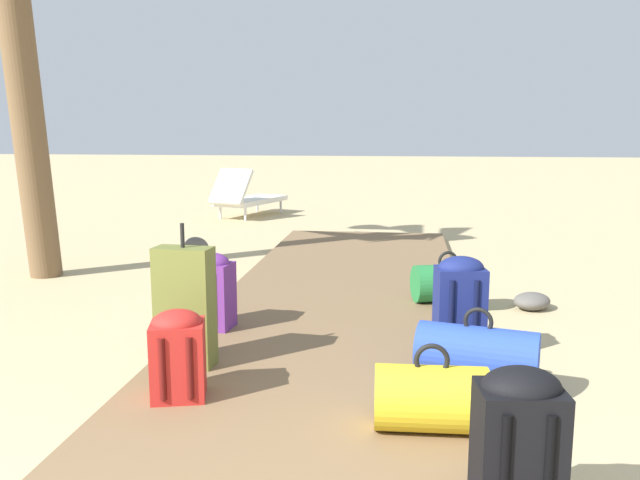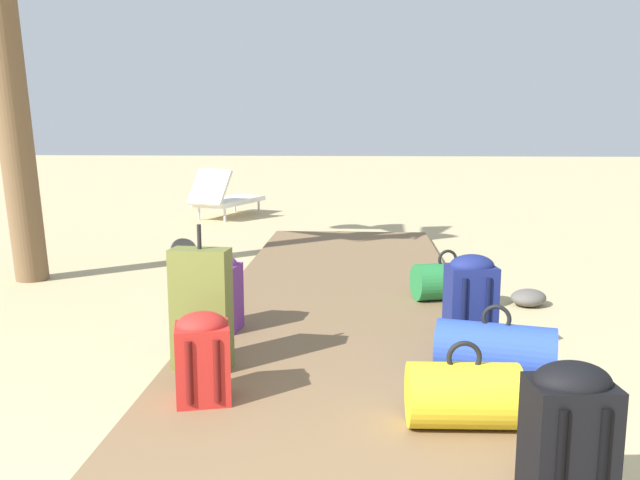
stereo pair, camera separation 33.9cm
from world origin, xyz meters
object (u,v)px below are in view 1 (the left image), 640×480
(backpack_black, at_px, (519,439))
(suitcase_olive, at_px, (185,307))
(lounge_chair, at_px, (246,197))
(backpack_navy, at_px, (460,300))
(duffel_bag_blue, at_px, (477,353))
(backpack_red, at_px, (178,352))
(duffel_bag_green, at_px, (447,283))
(duffel_bag_yellow, at_px, (431,398))
(backpack_purple, at_px, (211,288))

(backpack_black, distance_m, suitcase_olive, 2.14)
(lounge_chair, bearing_deg, backpack_navy, -65.51)
(duffel_bag_blue, xyz_separation_m, lounge_chair, (-3.00, 7.00, 0.10))
(duffel_bag_blue, relative_size, backpack_red, 1.51)
(duffel_bag_blue, relative_size, duffel_bag_green, 1.19)
(backpack_navy, height_order, backpack_black, backpack_navy)
(duffel_bag_yellow, height_order, lounge_chair, lounge_chair)
(backpack_red, height_order, lounge_chair, lounge_chair)
(backpack_purple, xyz_separation_m, lounge_chair, (-1.26, 6.26, -0.03))
(duffel_bag_blue, bearing_deg, duffel_bag_green, 92.06)
(duffel_bag_blue, xyz_separation_m, suitcase_olive, (-1.68, 0.01, 0.20))
(backpack_red, bearing_deg, backpack_black, -29.16)
(duffel_bag_yellow, xyz_separation_m, suitcase_olive, (-1.40, 0.68, 0.20))
(backpack_purple, height_order, lounge_chair, lounge_chair)
(duffel_bag_blue, distance_m, duffel_bag_green, 1.68)
(backpack_purple, bearing_deg, lounge_chair, 101.36)
(backpack_navy, height_order, duffel_bag_yellow, backpack_navy)
(lounge_chair, bearing_deg, suitcase_olive, -79.28)
(backpack_navy, distance_m, backpack_black, 1.86)
(backpack_purple, xyz_separation_m, backpack_black, (1.74, -2.07, 0.01))
(backpack_navy, height_order, backpack_red, backpack_navy)
(lounge_chair, bearing_deg, duffel_bag_blue, -66.80)
(backpack_red, bearing_deg, lounge_chair, 100.93)
(duffel_bag_green, relative_size, suitcase_olive, 0.70)
(suitcase_olive, bearing_deg, lounge_chair, 100.72)
(backpack_navy, height_order, lounge_chair, lounge_chair)
(duffel_bag_blue, bearing_deg, backpack_purple, 156.88)
(suitcase_olive, bearing_deg, duffel_bag_green, 45.85)
(backpack_navy, distance_m, backpack_red, 1.80)
(duffel_bag_green, distance_m, backpack_navy, 1.15)
(backpack_black, bearing_deg, suitcase_olive, 141.52)
(duffel_bag_green, bearing_deg, duffel_bag_yellow, -95.33)
(duffel_bag_blue, distance_m, suitcase_olive, 1.69)
(backpack_navy, xyz_separation_m, duffel_bag_yellow, (-0.22, -1.20, -0.16))
(backpack_navy, bearing_deg, duffel_bag_yellow, -100.49)
(backpack_red, distance_m, suitcase_olive, 0.49)
(duffel_bag_blue, relative_size, lounge_chair, 0.44)
(lounge_chair, bearing_deg, backpack_purple, -78.64)
(duffel_bag_blue, xyz_separation_m, backpack_purple, (-1.74, 0.74, 0.13))
(duffel_bag_green, xyz_separation_m, backpack_red, (-1.50, -2.13, 0.09))
(suitcase_olive, bearing_deg, backpack_red, -75.95)
(duffel_bag_green, relative_size, backpack_red, 1.27)
(backpack_black, bearing_deg, duffel_bag_blue, 90.05)
(duffel_bag_yellow, bearing_deg, lounge_chair, 109.54)
(backpack_navy, bearing_deg, lounge_chair, 114.49)
(duffel_bag_blue, distance_m, duffel_bag_yellow, 0.72)
(backpack_purple, distance_m, backpack_navy, 1.70)
(backpack_purple, bearing_deg, backpack_black, -49.86)
(duffel_bag_green, bearing_deg, backpack_red, -125.21)
(backpack_purple, relative_size, backpack_red, 1.14)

